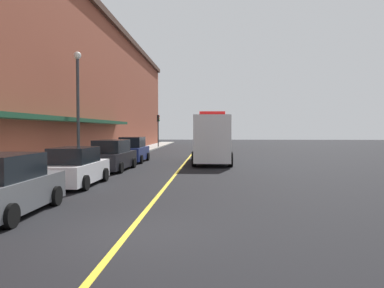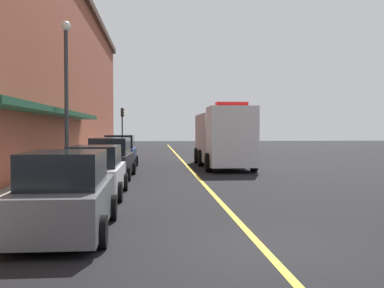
{
  "view_description": "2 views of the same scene",
  "coord_description": "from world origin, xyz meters",
  "px_view_note": "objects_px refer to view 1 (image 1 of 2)",
  "views": [
    {
      "loc": [
        2.02,
        -8.74,
        2.5
      ],
      "look_at": [
        0.07,
        27.41,
        1.06
      ],
      "focal_mm": 34.74,
      "sensor_mm": 36.0,
      "label": 1
    },
    {
      "loc": [
        -2.07,
        -8.8,
        2.27
      ],
      "look_at": [
        0.99,
        28.77,
        1.08
      ],
      "focal_mm": 44.61,
      "sensor_mm": 36.0,
      "label": 2
    }
  ],
  "objects_px": {
    "parking_meter_2": "(119,147)",
    "traffic_light_near": "(158,124)",
    "parking_meter_1": "(105,150)",
    "parked_car_2": "(113,156)",
    "street_lamp_left": "(78,97)",
    "box_truck": "(212,139)",
    "parked_car_1": "(76,168)",
    "parking_meter_0": "(98,152)",
    "parked_car_0": "(5,187)",
    "parked_car_3": "(133,150)"
  },
  "relations": [
    {
      "from": "parked_car_3",
      "to": "parked_car_1",
      "type": "bearing_deg",
      "value": -179.71
    },
    {
      "from": "parked_car_0",
      "to": "box_truck",
      "type": "bearing_deg",
      "value": -19.22
    },
    {
      "from": "parked_car_2",
      "to": "parking_meter_0",
      "type": "relative_size",
      "value": 3.7
    },
    {
      "from": "parking_meter_0",
      "to": "street_lamp_left",
      "type": "xyz_separation_m",
      "value": [
        -0.6,
        -1.91,
        3.34
      ]
    },
    {
      "from": "box_truck",
      "to": "parking_meter_1",
      "type": "xyz_separation_m",
      "value": [
        -7.39,
        -2.98,
        -0.7
      ]
    },
    {
      "from": "parking_meter_0",
      "to": "parking_meter_1",
      "type": "height_order",
      "value": "same"
    },
    {
      "from": "parked_car_2",
      "to": "parked_car_3",
      "type": "bearing_deg",
      "value": 1.65
    },
    {
      "from": "parked_car_3",
      "to": "parking_meter_0",
      "type": "height_order",
      "value": "parked_car_3"
    },
    {
      "from": "street_lamp_left",
      "to": "traffic_light_near",
      "type": "bearing_deg",
      "value": 88.67
    },
    {
      "from": "parked_car_1",
      "to": "parked_car_2",
      "type": "distance_m",
      "value": 6.13
    },
    {
      "from": "box_truck",
      "to": "parking_meter_1",
      "type": "height_order",
      "value": "box_truck"
    },
    {
      "from": "street_lamp_left",
      "to": "parking_meter_1",
      "type": "bearing_deg",
      "value": 80.04
    },
    {
      "from": "parked_car_0",
      "to": "parked_car_1",
      "type": "xyz_separation_m",
      "value": [
        -0.06,
        5.74,
        -0.03
      ]
    },
    {
      "from": "parking_meter_1",
      "to": "parking_meter_2",
      "type": "height_order",
      "value": "same"
    },
    {
      "from": "box_truck",
      "to": "street_lamp_left",
      "type": "relative_size",
      "value": 1.35
    },
    {
      "from": "parking_meter_2",
      "to": "traffic_light_near",
      "type": "bearing_deg",
      "value": 89.83
    },
    {
      "from": "parked_car_1",
      "to": "traffic_light_near",
      "type": "bearing_deg",
      "value": 2.56
    },
    {
      "from": "parked_car_2",
      "to": "box_truck",
      "type": "distance_m",
      "value": 8.52
    },
    {
      "from": "parked_car_2",
      "to": "street_lamp_left",
      "type": "height_order",
      "value": "street_lamp_left"
    },
    {
      "from": "parked_car_3",
      "to": "traffic_light_near",
      "type": "xyz_separation_m",
      "value": [
        -1.3,
        22.28,
        2.27
      ]
    },
    {
      "from": "parked_car_0",
      "to": "parked_car_1",
      "type": "bearing_deg",
      "value": -0.04
    },
    {
      "from": "box_truck",
      "to": "parking_meter_0",
      "type": "relative_size",
      "value": 7.04
    },
    {
      "from": "parked_car_0",
      "to": "box_truck",
      "type": "relative_size",
      "value": 0.49
    },
    {
      "from": "parked_car_3",
      "to": "parking_meter_2",
      "type": "distance_m",
      "value": 1.7
    },
    {
      "from": "parking_meter_2",
      "to": "street_lamp_left",
      "type": "relative_size",
      "value": 0.19
    },
    {
      "from": "traffic_light_near",
      "to": "parked_car_2",
      "type": "bearing_deg",
      "value": -87.41
    },
    {
      "from": "parked_car_0",
      "to": "parking_meter_0",
      "type": "bearing_deg",
      "value": 5.41
    },
    {
      "from": "box_truck",
      "to": "traffic_light_near",
      "type": "distance_m",
      "value": 23.32
    },
    {
      "from": "parked_car_0",
      "to": "parked_car_2",
      "type": "distance_m",
      "value": 11.87
    },
    {
      "from": "parked_car_2",
      "to": "parking_meter_0",
      "type": "bearing_deg",
      "value": 44.94
    },
    {
      "from": "parking_meter_1",
      "to": "parking_meter_2",
      "type": "bearing_deg",
      "value": 90.0
    },
    {
      "from": "parked_car_1",
      "to": "street_lamp_left",
      "type": "distance_m",
      "value": 6.98
    },
    {
      "from": "parked_car_2",
      "to": "parked_car_3",
      "type": "xyz_separation_m",
      "value": [
        0.03,
        5.73,
        0.02
      ]
    },
    {
      "from": "parked_car_2",
      "to": "parked_car_3",
      "type": "distance_m",
      "value": 5.73
    },
    {
      "from": "street_lamp_left",
      "to": "parked_car_0",
      "type": "bearing_deg",
      "value": -80.0
    },
    {
      "from": "parked_car_0",
      "to": "street_lamp_left",
      "type": "relative_size",
      "value": 0.66
    },
    {
      "from": "box_truck",
      "to": "street_lamp_left",
      "type": "bearing_deg",
      "value": -51.28
    },
    {
      "from": "parked_car_2",
      "to": "parking_meter_0",
      "type": "xyz_separation_m",
      "value": [
        -1.33,
        1.43,
        0.19
      ]
    },
    {
      "from": "parked_car_2",
      "to": "traffic_light_near",
      "type": "bearing_deg",
      "value": 4.56
    },
    {
      "from": "parking_meter_0",
      "to": "parking_meter_1",
      "type": "xyz_separation_m",
      "value": [
        0.0,
        1.51,
        0.0
      ]
    },
    {
      "from": "parked_car_3",
      "to": "street_lamp_left",
      "type": "distance_m",
      "value": 7.4
    },
    {
      "from": "parked_car_1",
      "to": "parked_car_0",
      "type": "bearing_deg",
      "value": -179.01
    },
    {
      "from": "parking_meter_0",
      "to": "parking_meter_1",
      "type": "distance_m",
      "value": 1.51
    },
    {
      "from": "parked_car_1",
      "to": "parked_car_3",
      "type": "distance_m",
      "value": 11.86
    },
    {
      "from": "street_lamp_left",
      "to": "parking_meter_2",
      "type": "bearing_deg",
      "value": 85.25
    },
    {
      "from": "parking_meter_0",
      "to": "parking_meter_2",
      "type": "bearing_deg",
      "value": 90.0
    },
    {
      "from": "parked_car_1",
      "to": "parked_car_3",
      "type": "bearing_deg",
      "value": 0.34
    },
    {
      "from": "parking_meter_1",
      "to": "parked_car_2",
      "type": "bearing_deg",
      "value": -65.65
    },
    {
      "from": "parking_meter_2",
      "to": "traffic_light_near",
      "type": "xyz_separation_m",
      "value": [
        0.06,
        21.28,
        2.1
      ]
    },
    {
      "from": "parked_car_1",
      "to": "traffic_light_near",
      "type": "xyz_separation_m",
      "value": [
        -1.29,
        34.14,
        2.35
      ]
    }
  ]
}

